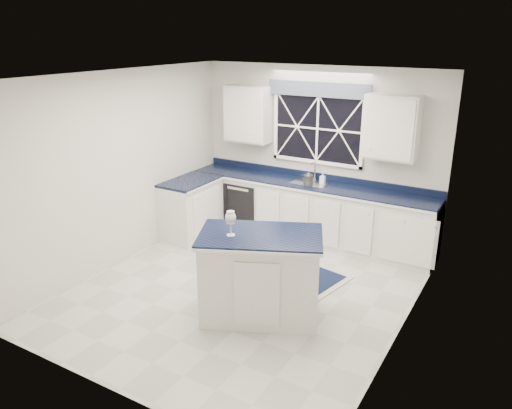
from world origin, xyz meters
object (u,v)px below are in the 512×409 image
Objects in this scene: dishwasher at (248,204)px; island at (260,275)px; soap_bottle at (323,178)px; wine_glass at (231,219)px; kettle at (308,178)px; faucet at (314,170)px.

island is at bearing -56.12° from dishwasher.
island is at bearing -83.09° from soap_bottle.
island reaches higher than dishwasher.
wine_glass is 2.67m from soap_bottle.
kettle is (-0.50, 2.37, 0.50)m from island.
dishwasher is at bearing -162.67° from kettle.
dishwasher is 2.87× the size of wine_glass.
faucet is (1.10, 0.19, 0.69)m from dishwasher.
dishwasher is 1.31m from faucet.
soap_bottle is at bearing -25.20° from faucet.
soap_bottle reaches higher than dishwasher.
island is 2.53m from soap_bottle.
wine_glass is (0.23, -2.57, 0.21)m from kettle.
kettle is (1.08, 0.02, 0.61)m from dishwasher.
dishwasher is 1.24m from kettle.
faucet reaches higher than dishwasher.
wine_glass reaches higher than kettle.
island is at bearing -61.88° from kettle.
soap_bottle is (0.20, 0.09, 0.00)m from kettle.
island is 5.60× the size of wine_glass.
wine_glass reaches higher than island.
faucet is 1.06× the size of wine_glass.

